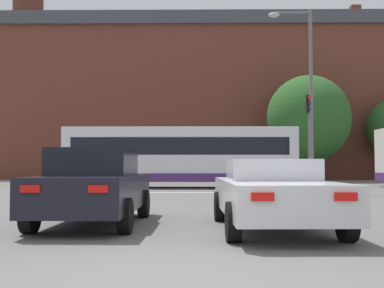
# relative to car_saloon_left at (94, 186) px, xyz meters

# --- Properties ---
(ground_plane) EXTENTS (400.00, 400.00, 0.00)m
(ground_plane) POSITION_rel_car_saloon_left_xyz_m (1.87, -4.62, -0.78)
(ground_plane) COLOR #605E5B
(stop_line_strip) EXTENTS (7.48, 0.30, 0.01)m
(stop_line_strip) POSITION_rel_car_saloon_left_xyz_m (1.87, 11.38, -0.78)
(stop_line_strip) COLOR silver
(stop_line_strip) RESTS_ON ground_plane
(far_pavement) EXTENTS (68.31, 2.50, 0.01)m
(far_pavement) POSITION_rel_car_saloon_left_xyz_m (1.87, 26.54, -0.78)
(far_pavement) COLOR #A09B91
(far_pavement) RESTS_ON ground_plane
(brick_civic_building) EXTENTS (43.24, 13.59, 20.60)m
(brick_civic_building) POSITION_rel_car_saloon_left_xyz_m (2.40, 36.20, 6.37)
(brick_civic_building) COLOR brown
(brick_civic_building) RESTS_ON ground_plane
(car_saloon_left) EXTENTS (1.95, 4.35, 1.55)m
(car_saloon_left) POSITION_rel_car_saloon_left_xyz_m (0.00, 0.00, 0.00)
(car_saloon_left) COLOR black
(car_saloon_left) RESTS_ON ground_plane
(car_roadster_right) EXTENTS (2.12, 4.74, 1.32)m
(car_roadster_right) POSITION_rel_car_saloon_left_xyz_m (3.53, -0.71, -0.11)
(car_roadster_right) COLOR silver
(car_roadster_right) RESTS_ON ground_plane
(bus_crossing_lead) EXTENTS (12.18, 2.67, 3.19)m
(bus_crossing_lead) POSITION_rel_car_saloon_left_xyz_m (1.19, 15.93, 0.93)
(bus_crossing_lead) COLOR silver
(bus_crossing_lead) RESTS_ON ground_plane
(traffic_light_near_right) EXTENTS (0.26, 0.31, 4.39)m
(traffic_light_near_right) POSITION_rel_car_saloon_left_xyz_m (7.16, 11.90, 2.16)
(traffic_light_near_right) COLOR slate
(traffic_light_near_right) RESTS_ON ground_plane
(traffic_light_far_right) EXTENTS (0.26, 0.31, 3.60)m
(traffic_light_far_right) POSITION_rel_car_saloon_left_xyz_m (6.46, 26.11, 1.67)
(traffic_light_far_right) COLOR slate
(traffic_light_far_right) RESTS_ON ground_plane
(street_lamp_junction) EXTENTS (1.98, 0.36, 8.28)m
(street_lamp_junction) POSITION_rel_car_saloon_left_xyz_m (6.94, 11.80, 4.18)
(street_lamp_junction) COLOR slate
(street_lamp_junction) RESTS_ON ground_plane
(pedestrian_waiting) EXTENTS (0.45, 0.35, 1.85)m
(pedestrian_waiting) POSITION_rel_car_saloon_left_xyz_m (0.58, 26.79, 0.32)
(pedestrian_waiting) COLOR #333851
(pedestrian_waiting) RESTS_ON ground_plane
(pedestrian_walking_east) EXTENTS (0.29, 0.44, 1.67)m
(pedestrian_walking_east) POSITION_rel_car_saloon_left_xyz_m (11.17, 26.65, 0.19)
(pedestrian_walking_east) COLOR brown
(pedestrian_walking_east) RESTS_ON ground_plane
(tree_by_building) EXTENTS (6.27, 6.27, 7.96)m
(tree_by_building) POSITION_rel_car_saloon_left_xyz_m (10.45, 26.35, 3.88)
(tree_by_building) COLOR #4C3823
(tree_by_building) RESTS_ON ground_plane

